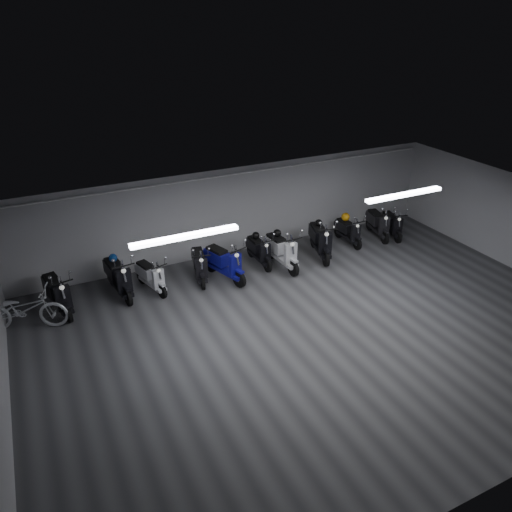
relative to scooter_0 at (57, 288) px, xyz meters
name	(u,v)px	position (x,y,z in m)	size (l,w,h in m)	color
floor	(322,331)	(5.68, -3.74, -0.71)	(14.00, 10.00, 0.01)	#39393B
ceiling	(330,226)	(5.68, -3.74, 2.10)	(14.00, 10.00, 0.01)	gray
back_wall	(238,210)	(5.68, 1.27, 0.70)	(14.00, 0.01, 2.80)	#A2A2A5
front_wall	(507,428)	(5.68, -8.74, 0.70)	(14.00, 0.01, 2.80)	#A2A2A5
fluor_strip_left	(185,236)	(2.68, -2.74, 2.04)	(2.40, 0.18, 0.08)	white
fluor_strip_right	(404,195)	(8.68, -2.74, 2.04)	(2.40, 0.18, 0.08)	white
conduit	(239,174)	(5.68, 1.18, 1.92)	(0.05, 0.05, 13.60)	white
scooter_0	(57,288)	(0.00, 0.00, 0.00)	(0.63, 1.88, 1.40)	black
scooter_1	(118,271)	(1.59, 0.15, 0.03)	(0.65, 1.95, 1.45)	black
scooter_2	(150,272)	(2.43, -0.01, -0.10)	(0.54, 1.61, 1.20)	silver
scooter_3	(199,260)	(3.87, -0.01, -0.06)	(0.57, 1.71, 1.27)	black
scooter_4	(224,257)	(4.52, -0.30, 0.01)	(0.64, 1.91, 1.42)	navy
scooter_5	(259,246)	(5.84, 0.10, -0.09)	(0.55, 1.65, 1.23)	black
scooter_6	(282,245)	(6.38, -0.36, 0.02)	(0.65, 1.94, 1.44)	silver
scooter_7	(321,235)	(7.82, -0.26, 0.04)	(0.67, 2.00, 1.49)	black
scooter_8	(349,227)	(9.19, 0.14, -0.11)	(0.53, 1.60, 1.19)	black
scooter_9	(378,219)	(10.41, 0.14, -0.04)	(0.59, 1.77, 1.31)	black
bicycle	(23,305)	(-0.82, -0.43, -0.04)	(0.72, 2.04, 1.32)	white
scooter_10	(392,220)	(10.86, -0.05, -0.10)	(0.54, 1.62, 1.21)	black
helmet_0	(277,233)	(6.36, -0.09, 0.32)	(0.25, 0.25, 0.25)	black
helmet_1	(346,217)	(9.19, 0.36, 0.18)	(0.28, 0.28, 0.28)	#C67E0B
helmet_2	(319,223)	(7.90, 0.01, 0.34)	(0.23, 0.23, 0.23)	black
helmet_3	(113,258)	(1.55, 0.42, 0.32)	(0.24, 0.24, 0.24)	navy
helmet_4	(256,236)	(5.84, 0.32, 0.18)	(0.23, 0.23, 0.23)	black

